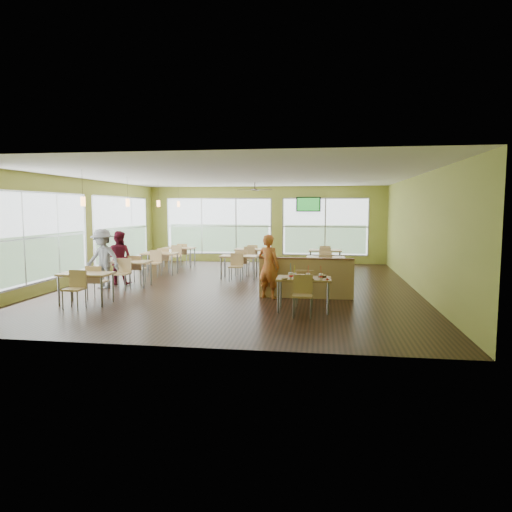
% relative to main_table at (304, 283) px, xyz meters
% --- Properties ---
extents(room, '(12.00, 12.04, 3.20)m').
position_rel_main_table_xyz_m(room, '(-2.00, 3.00, 0.97)').
color(room, black).
rests_on(room, ground).
extents(window_bays, '(9.24, 10.24, 2.38)m').
position_rel_main_table_xyz_m(window_bays, '(-4.65, 6.08, 0.85)').
color(window_bays, white).
rests_on(window_bays, room).
extents(main_table, '(1.22, 1.52, 0.87)m').
position_rel_main_table_xyz_m(main_table, '(0.00, 0.00, 0.00)').
color(main_table, tan).
rests_on(main_table, floor).
extents(half_wall_divider, '(2.40, 0.14, 1.04)m').
position_rel_main_table_xyz_m(half_wall_divider, '(0.00, 1.45, -0.11)').
color(half_wall_divider, tan).
rests_on(half_wall_divider, floor).
extents(dining_tables, '(6.92, 8.72, 0.87)m').
position_rel_main_table_xyz_m(dining_tables, '(-3.05, 4.71, -0.00)').
color(dining_tables, tan).
rests_on(dining_tables, floor).
extents(pendant_lights, '(0.11, 7.31, 0.86)m').
position_rel_main_table_xyz_m(pendant_lights, '(-5.20, 3.68, 1.82)').
color(pendant_lights, '#2D2119').
rests_on(pendant_lights, ceiling).
extents(ceiling_fan, '(1.25, 1.25, 0.29)m').
position_rel_main_table_xyz_m(ceiling_fan, '(-2.00, 6.00, 2.32)').
color(ceiling_fan, '#2D2119').
rests_on(ceiling_fan, ceiling).
extents(tv_backwall, '(1.00, 0.07, 0.60)m').
position_rel_main_table_xyz_m(tv_backwall, '(-0.20, 8.90, 1.82)').
color(tv_backwall, black).
rests_on(tv_backwall, wall_back).
extents(man_plaid, '(0.71, 0.60, 1.64)m').
position_rel_main_table_xyz_m(man_plaid, '(-0.95, 1.31, 0.19)').
color(man_plaid, red).
rests_on(man_plaid, floor).
extents(patron_maroon, '(0.80, 0.63, 1.61)m').
position_rel_main_table_xyz_m(patron_maroon, '(-5.66, 2.80, 0.18)').
color(patron_maroon, maroon).
rests_on(patron_maroon, floor).
extents(patron_grey, '(1.21, 0.85, 1.71)m').
position_rel_main_table_xyz_m(patron_grey, '(-5.82, 2.09, 0.22)').
color(patron_grey, slate).
rests_on(patron_grey, floor).
extents(cup_blue, '(0.10, 0.10, 0.38)m').
position_rel_main_table_xyz_m(cup_blue, '(-0.28, -0.23, 0.19)').
color(cup_blue, white).
rests_on(cup_blue, main_table).
extents(cup_yellow, '(0.09, 0.09, 0.31)m').
position_rel_main_table_xyz_m(cup_yellow, '(-0.20, -0.13, 0.18)').
color(cup_yellow, white).
rests_on(cup_yellow, main_table).
extents(cup_red_near, '(0.09, 0.09, 0.32)m').
position_rel_main_table_xyz_m(cup_red_near, '(0.10, -0.11, 0.18)').
color(cup_red_near, white).
rests_on(cup_red_near, main_table).
extents(cup_red_far, '(0.09, 0.09, 0.32)m').
position_rel_main_table_xyz_m(cup_red_far, '(0.38, -0.16, 0.18)').
color(cup_red_far, white).
rests_on(cup_red_far, main_table).
extents(food_basket, '(0.22, 0.22, 0.05)m').
position_rel_main_table_xyz_m(food_basket, '(0.41, 0.12, 0.15)').
color(food_basket, black).
rests_on(food_basket, main_table).
extents(ketchup_cup, '(0.06, 0.06, 0.03)m').
position_rel_main_table_xyz_m(ketchup_cup, '(0.52, -0.22, 0.13)').
color(ketchup_cup, '#AF1204').
rests_on(ketchup_cup, main_table).
extents(wrapper_left, '(0.19, 0.18, 0.04)m').
position_rel_main_table_xyz_m(wrapper_left, '(-0.40, -0.30, 0.14)').
color(wrapper_left, tan).
rests_on(wrapper_left, main_table).
extents(wrapper_mid, '(0.28, 0.26, 0.06)m').
position_rel_main_table_xyz_m(wrapper_mid, '(-0.07, 0.20, 0.15)').
color(wrapper_mid, tan).
rests_on(wrapper_mid, main_table).
extents(wrapper_right, '(0.18, 0.16, 0.04)m').
position_rel_main_table_xyz_m(wrapper_right, '(0.17, -0.30, 0.14)').
color(wrapper_right, tan).
rests_on(wrapper_right, main_table).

